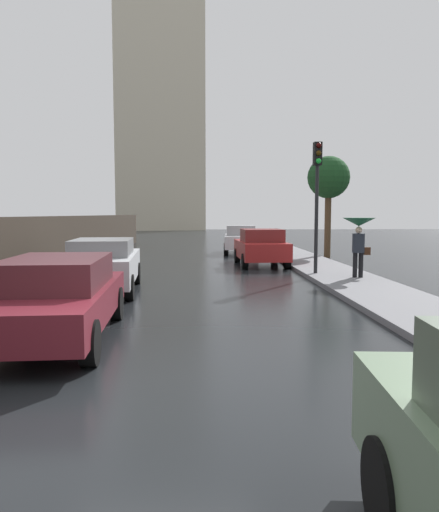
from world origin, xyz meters
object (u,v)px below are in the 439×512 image
object	(u,v)px
car_silver_mid_road	(104,264)
car_white_far_ahead	(241,239)
car_red_far_lane	(261,247)
street_tree_near	(329,179)
pedestrian_with_umbrella_far	(359,230)
car_maroon_near_kerb	(56,296)
traffic_light	(317,183)

from	to	relation	value
car_silver_mid_road	car_white_far_ahead	size ratio (longest dim) A/B	1.13
car_red_far_lane	car_silver_mid_road	bearing A→B (deg)	-129.97
car_red_far_lane	street_tree_near	distance (m)	5.92
car_silver_mid_road	car_white_far_ahead	bearing A→B (deg)	-114.56
car_white_far_ahead	pedestrian_with_umbrella_far	bearing A→B (deg)	-72.32
car_silver_mid_road	street_tree_near	distance (m)	13.69
street_tree_near	car_red_far_lane	bearing A→B (deg)	-136.19
pedestrian_with_umbrella_far	street_tree_near	world-z (taller)	street_tree_near
car_maroon_near_kerb	car_white_far_ahead	size ratio (longest dim) A/B	1.17
car_white_far_ahead	traffic_light	xyz separation A→B (m)	(1.69, -9.91, 2.36)
car_maroon_near_kerb	car_white_far_ahead	distance (m)	18.27
car_red_far_lane	street_tree_near	world-z (taller)	street_tree_near
car_red_far_lane	traffic_light	world-z (taller)	traffic_light
car_maroon_near_kerb	traffic_light	world-z (taller)	traffic_light
car_red_far_lane	pedestrian_with_umbrella_far	size ratio (longest dim) A/B	2.14
car_maroon_near_kerb	pedestrian_with_umbrella_far	xyz separation A→B (m)	(7.33, 6.67, 0.86)
car_red_far_lane	street_tree_near	bearing A→B (deg)	41.73
car_maroon_near_kerb	street_tree_near	xyz separation A→B (m)	(8.57, 15.06, 3.04)
car_silver_mid_road	car_red_far_lane	bearing A→B (deg)	-131.86
pedestrian_with_umbrella_far	car_maroon_near_kerb	bearing A→B (deg)	47.05
car_white_far_ahead	car_red_far_lane	world-z (taller)	car_red_far_lane
car_maroon_near_kerb	car_silver_mid_road	xyz separation A→B (m)	(-0.19, 4.99, 0.03)
car_silver_mid_road	car_red_far_lane	world-z (taller)	car_red_far_lane
car_silver_mid_road	pedestrian_with_umbrella_far	xyz separation A→B (m)	(7.52, 1.67, 0.84)
car_white_far_ahead	street_tree_near	world-z (taller)	street_tree_near
pedestrian_with_umbrella_far	traffic_light	size ratio (longest dim) A/B	0.43
car_white_far_ahead	car_red_far_lane	bearing A→B (deg)	-83.33
car_white_far_ahead	traffic_light	distance (m)	10.32
street_tree_near	car_silver_mid_road	bearing A→B (deg)	-131.04
car_maroon_near_kerb	car_white_far_ahead	world-z (taller)	car_white_far_ahead
car_silver_mid_road	pedestrian_with_umbrella_far	size ratio (longest dim) A/B	2.40
car_white_far_ahead	street_tree_near	distance (m)	5.65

